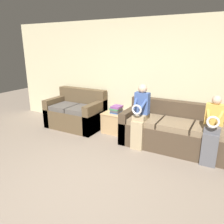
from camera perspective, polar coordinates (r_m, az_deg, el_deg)
name	(u,v)px	position (r m, az deg, el deg)	size (l,w,h in m)	color
ground_plane	(64,202)	(3.18, -12.48, -21.90)	(14.00, 14.00, 0.00)	gray
wall_back	(144,78)	(4.98, 8.33, 8.70)	(7.50, 0.06, 2.55)	beige
couch_main	(177,132)	(4.55, 16.50, -4.95)	(2.15, 0.88, 0.88)	#473828
couch_side	(76,114)	(5.55, -9.31, -0.41)	(1.35, 0.85, 0.93)	brown
child_left_seated	(140,114)	(4.28, 7.35, -0.47)	(0.29, 0.38, 1.27)	tan
child_right_seated	(213,128)	(4.04, 24.80, -3.80)	(0.30, 0.37, 1.19)	#56565B
side_shelf	(116,122)	(5.16, 1.14, -2.64)	(0.59, 0.52, 0.48)	tan
book_stack	(116,109)	(5.06, 1.15, 0.72)	(0.24, 0.29, 0.17)	#33569E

